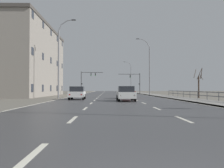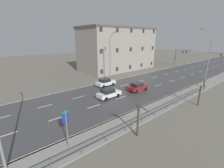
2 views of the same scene
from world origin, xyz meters
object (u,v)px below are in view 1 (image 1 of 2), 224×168
(street_lamp_distant, at_px, (131,77))
(traffic_signal_left, at_px, (87,78))
(street_lamp_midground, at_px, (149,67))
(traffic_signal_right, at_px, (135,80))
(car_far_left, at_px, (126,94))
(car_near_left, at_px, (77,93))
(car_mid_centre, at_px, (128,93))
(street_lamp_left_bank, at_px, (60,59))
(brick_building, at_px, (21,61))

(street_lamp_distant, xyz_separation_m, traffic_signal_left, (-13.83, -22.98, -1.36))
(street_lamp_midground, height_order, traffic_signal_right, street_lamp_midground)
(car_far_left, bearing_deg, street_lamp_midground, 73.77)
(street_lamp_midground, height_order, street_lamp_distant, street_lamp_midground)
(traffic_signal_left, bearing_deg, car_near_left, -86.82)
(street_lamp_midground, relative_size, car_mid_centre, 2.78)
(car_far_left, distance_m, car_near_left, 6.68)
(street_lamp_distant, bearing_deg, street_lamp_left_bank, -105.69)
(car_far_left, distance_m, brick_building, 25.93)
(car_mid_centre, bearing_deg, street_lamp_left_bank, 175.00)
(car_near_left, xyz_separation_m, brick_building, (-12.17, 14.40, 5.52))
(car_mid_centre, xyz_separation_m, car_near_left, (-6.34, -2.72, 0.00))
(car_mid_centre, bearing_deg, car_far_left, -95.37)
(street_lamp_midground, relative_size, car_far_left, 2.80)
(street_lamp_distant, distance_m, traffic_signal_right, 21.25)
(traffic_signal_left, bearing_deg, car_far_left, -78.74)
(street_lamp_distant, xyz_separation_m, car_near_left, (-11.96, -56.67, -4.65))
(street_lamp_distant, relative_size, car_near_left, 2.70)
(street_lamp_midground, distance_m, traffic_signal_right, 16.75)
(street_lamp_distant, bearing_deg, traffic_signal_left, -121.04)
(traffic_signal_left, height_order, car_far_left, traffic_signal_left)
(car_mid_centre, bearing_deg, car_near_left, -155.33)
(street_lamp_distant, bearing_deg, street_lamp_midground, -89.99)
(traffic_signal_left, relative_size, car_far_left, 1.43)
(car_far_left, xyz_separation_m, car_mid_centre, (0.76, 6.41, 0.00))
(street_lamp_midground, distance_m, car_mid_centre, 17.77)
(traffic_signal_left, height_order, car_near_left, traffic_signal_left)
(street_lamp_left_bank, xyz_separation_m, brick_building, (-9.26, 10.64, 1.01))
(traffic_signal_right, relative_size, car_near_left, 1.44)
(car_far_left, bearing_deg, car_mid_centre, 82.80)
(car_far_left, height_order, brick_building, brick_building)
(traffic_signal_right, bearing_deg, brick_building, -137.96)
(street_lamp_left_bank, distance_m, car_mid_centre, 10.34)
(street_lamp_midground, xyz_separation_m, traffic_signal_right, (-0.73, 16.62, -1.87))
(street_lamp_distant, relative_size, car_far_left, 2.73)
(traffic_signal_right, height_order, car_far_left, traffic_signal_right)
(street_lamp_distant, relative_size, traffic_signal_left, 1.91)
(street_lamp_midground, distance_m, traffic_signal_left, 20.33)
(traffic_signal_left, bearing_deg, traffic_signal_right, 7.85)
(car_far_left, xyz_separation_m, brick_building, (-17.74, 18.09, 5.52))
(street_lamp_midground, relative_size, traffic_signal_right, 1.93)
(car_near_left, bearing_deg, car_far_left, -35.25)
(car_mid_centre, xyz_separation_m, brick_building, (-18.50, 11.68, 5.52))
(street_lamp_midground, distance_m, street_lamp_left_bank, 21.21)
(street_lamp_distant, xyz_separation_m, traffic_signal_right, (-0.72, -21.17, -1.72))
(street_lamp_distant, xyz_separation_m, brick_building, (-24.12, -42.27, 0.87))
(traffic_signal_left, bearing_deg, car_mid_centre, -75.16)
(traffic_signal_left, distance_m, car_near_left, 33.91)
(car_near_left, bearing_deg, traffic_signal_left, 91.39)
(car_far_left, bearing_deg, street_lamp_left_bank, 138.31)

